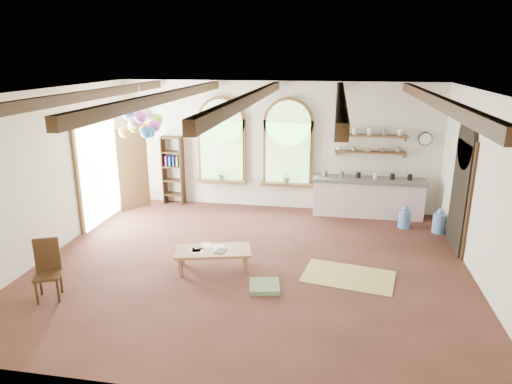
% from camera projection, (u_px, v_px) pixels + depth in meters
% --- Properties ---
extents(floor, '(8.00, 8.00, 0.00)m').
position_uv_depth(floor, '(251.00, 264.00, 8.63)').
color(floor, brown).
rests_on(floor, ground).
extents(ceiling_beams, '(6.20, 6.80, 0.18)m').
position_uv_depth(ceiling_beams, '(251.00, 98.00, 7.74)').
color(ceiling_beams, '#3C2413').
rests_on(ceiling_beams, ceiling).
extents(window_left, '(1.30, 0.28, 2.20)m').
position_uv_depth(window_left, '(222.00, 144.00, 11.62)').
color(window_left, brown).
rests_on(window_left, floor).
extents(window_right, '(1.30, 0.28, 2.20)m').
position_uv_depth(window_right, '(288.00, 146.00, 11.34)').
color(window_right, brown).
rests_on(window_right, floor).
extents(left_doorway, '(0.10, 1.90, 2.50)m').
position_uv_depth(left_doorway, '(99.00, 173.00, 10.65)').
color(left_doorway, brown).
rests_on(left_doorway, floor).
extents(right_doorway, '(0.10, 1.30, 2.40)m').
position_uv_depth(right_doorway, '(460.00, 196.00, 9.08)').
color(right_doorway, black).
rests_on(right_doorway, floor).
extents(kitchen_counter, '(2.68, 0.62, 0.94)m').
position_uv_depth(kitchen_counter, '(367.00, 197.00, 11.14)').
color(kitchen_counter, beige).
rests_on(kitchen_counter, floor).
extents(wall_shelf_lower, '(1.70, 0.24, 0.04)m').
position_uv_depth(wall_shelf_lower, '(370.00, 152.00, 11.00)').
color(wall_shelf_lower, brown).
rests_on(wall_shelf_lower, wall_back).
extents(wall_shelf_upper, '(1.70, 0.24, 0.04)m').
position_uv_depth(wall_shelf_upper, '(371.00, 136.00, 10.88)').
color(wall_shelf_upper, brown).
rests_on(wall_shelf_upper, wall_back).
extents(wall_clock, '(0.32, 0.04, 0.32)m').
position_uv_depth(wall_clock, '(425.00, 139.00, 10.76)').
color(wall_clock, black).
rests_on(wall_clock, wall_back).
extents(bookshelf, '(0.53, 0.32, 1.80)m').
position_uv_depth(bookshelf, '(173.00, 170.00, 11.95)').
color(bookshelf, '#3C2413').
rests_on(bookshelf, floor).
extents(coffee_table, '(1.47, 0.94, 0.39)m').
position_uv_depth(coffee_table, '(213.00, 252.00, 8.34)').
color(coffee_table, '#AA704E').
rests_on(coffee_table, floor).
extents(side_chair, '(0.52, 0.52, 0.99)m').
position_uv_depth(side_chair, '(49.00, 282.00, 7.37)').
color(side_chair, '#3C2413').
rests_on(side_chair, floor).
extents(floor_mat, '(1.73, 1.24, 0.02)m').
position_uv_depth(floor_mat, '(348.00, 276.00, 8.14)').
color(floor_mat, tan).
rests_on(floor_mat, floor).
extents(floor_cushion, '(0.59, 0.59, 0.09)m').
position_uv_depth(floor_cushion, '(264.00, 286.00, 7.72)').
color(floor_cushion, '#6E895F').
rests_on(floor_cushion, floor).
extents(water_jug_a, '(0.28, 0.28, 0.53)m').
position_uv_depth(water_jug_a, '(404.00, 218.00, 10.42)').
color(water_jug_a, '#608DCE').
rests_on(water_jug_a, floor).
extents(water_jug_b, '(0.29, 0.29, 0.56)m').
position_uv_depth(water_jug_b, '(439.00, 222.00, 10.11)').
color(water_jug_b, '#608DCE').
rests_on(water_jug_b, floor).
extents(balloon_cluster, '(0.88, 0.92, 1.16)m').
position_uv_depth(balloon_cluster, '(141.00, 124.00, 10.11)').
color(balloon_cluster, silver).
rests_on(balloon_cluster, floor).
extents(table_book, '(0.27, 0.29, 0.02)m').
position_uv_depth(table_book, '(193.00, 247.00, 8.41)').
color(table_book, olive).
rests_on(table_book, coffee_table).
extents(tablet, '(0.20, 0.26, 0.01)m').
position_uv_depth(tablet, '(221.00, 251.00, 8.27)').
color(tablet, black).
rests_on(tablet, coffee_table).
extents(potted_plant_left, '(0.27, 0.23, 0.30)m').
position_uv_depth(potted_plant_left, '(221.00, 174.00, 11.75)').
color(potted_plant_left, '#598C4C').
rests_on(potted_plant_left, window_left).
extents(potted_plant_right, '(0.27, 0.23, 0.30)m').
position_uv_depth(potted_plant_right, '(287.00, 177.00, 11.47)').
color(potted_plant_right, '#598C4C').
rests_on(potted_plant_right, window_right).
extents(shelf_cup_a, '(0.12, 0.10, 0.10)m').
position_uv_depth(shelf_cup_a, '(339.00, 148.00, 11.10)').
color(shelf_cup_a, white).
rests_on(shelf_cup_a, wall_shelf_lower).
extents(shelf_cup_b, '(0.10, 0.10, 0.09)m').
position_uv_depth(shelf_cup_b, '(353.00, 149.00, 11.04)').
color(shelf_cup_b, beige).
rests_on(shelf_cup_b, wall_shelf_lower).
extents(shelf_bowl_a, '(0.22, 0.22, 0.05)m').
position_uv_depth(shelf_bowl_a, '(368.00, 150.00, 10.99)').
color(shelf_bowl_a, beige).
rests_on(shelf_bowl_a, wall_shelf_lower).
extents(shelf_bowl_b, '(0.20, 0.20, 0.06)m').
position_uv_depth(shelf_bowl_b, '(383.00, 151.00, 10.93)').
color(shelf_bowl_b, '#8C664C').
rests_on(shelf_bowl_b, wall_shelf_lower).
extents(shelf_vase, '(0.18, 0.18, 0.19)m').
position_uv_depth(shelf_vase, '(399.00, 148.00, 10.86)').
color(shelf_vase, slate).
rests_on(shelf_vase, wall_shelf_lower).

